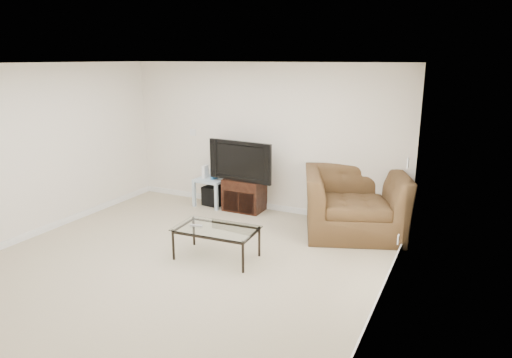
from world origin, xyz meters
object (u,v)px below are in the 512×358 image
at_px(side_table, 212,192).
at_px(tv_stand, 245,194).
at_px(coffee_table, 217,243).
at_px(television, 244,160).
at_px(subwoofer, 214,195).
at_px(recliner, 355,192).

bearing_deg(side_table, tv_stand, 0.00).
distance_m(side_table, coffee_table, 2.27).
xyz_separation_m(television, coffee_table, (0.57, -1.89, -0.69)).
relative_size(subwoofer, coffee_table, 0.32).
relative_size(television, recliner, 0.75).
height_order(side_table, recliner, recliner).
xyz_separation_m(tv_stand, recliner, (1.96, -0.23, 0.36)).
xyz_separation_m(subwoofer, coffee_table, (1.19, -1.94, 0.03)).
distance_m(television, coffee_table, 2.09).
xyz_separation_m(television, recliner, (1.96, -0.20, -0.26)).
height_order(subwoofer, recliner, recliner).
distance_m(side_table, recliner, 2.65).
bearing_deg(television, coffee_table, -68.61).
bearing_deg(side_table, coffee_table, -57.48).
bearing_deg(coffee_table, recliner, 50.50).
xyz_separation_m(tv_stand, subwoofer, (-0.62, 0.02, -0.10)).
distance_m(tv_stand, recliner, 2.01).
bearing_deg(subwoofer, tv_stand, -1.82).
relative_size(subwoofer, recliner, 0.23).
relative_size(tv_stand, subwoofer, 1.98).
relative_size(side_table, recliner, 0.35).
relative_size(tv_stand, television, 0.61).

